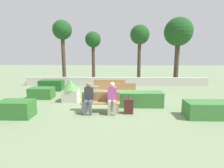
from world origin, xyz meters
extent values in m
plane|color=gray|center=(0.00, 0.00, 0.00)|extent=(60.00, 60.00, 0.00)
cube|color=beige|center=(0.00, 4.82, 0.34)|extent=(14.41, 0.30, 0.68)
cube|color=#A37A4C|center=(-0.64, -1.55, 0.42)|extent=(1.72, 0.44, 0.05)
cube|color=#A37A4C|center=(-0.64, -1.31, 0.64)|extent=(1.72, 0.04, 0.40)
cube|color=beige|center=(-1.27, -1.55, 0.20)|extent=(0.36, 0.40, 0.39)
cube|color=beige|center=(-0.01, -1.55, 0.20)|extent=(0.36, 0.40, 0.39)
cube|color=#A37A4C|center=(-0.42, 2.21, 0.42)|extent=(2.09, 0.44, 0.05)
cube|color=#A37A4C|center=(-0.42, 2.45, 0.64)|extent=(2.09, 0.04, 0.40)
cube|color=beige|center=(-1.24, 2.21, 0.20)|extent=(0.36, 0.40, 0.39)
cube|color=beige|center=(0.39, 2.21, 0.20)|extent=(0.36, 0.40, 0.39)
cube|color=#A37A4C|center=(0.10, 0.87, 0.42)|extent=(2.14, 0.44, 0.05)
cube|color=#A37A4C|center=(0.10, 1.11, 0.64)|extent=(2.14, 0.04, 0.40)
cube|color=beige|center=(-0.74, 0.87, 0.20)|extent=(0.36, 0.40, 0.39)
cube|color=beige|center=(0.94, 0.87, 0.20)|extent=(0.36, 0.40, 0.39)
cube|color=#515B70|center=(-1.25, -1.76, 0.51)|extent=(0.14, 0.46, 0.13)
cube|color=#515B70|center=(-1.05, -1.76, 0.51)|extent=(0.14, 0.46, 0.13)
cube|color=#515B70|center=(-1.27, -1.99, 0.29)|extent=(0.11, 0.11, 0.57)
cube|color=#515B70|center=(-1.03, -1.99, 0.29)|extent=(0.11, 0.11, 0.57)
cube|color=#333338|center=(-1.15, -1.52, 0.84)|extent=(0.38, 0.22, 0.54)
sphere|color=#936B4C|center=(-1.15, -1.54, 1.22)|extent=(0.21, 0.21, 0.21)
cube|color=#B2A893|center=(-0.23, -1.76, 0.51)|extent=(0.14, 0.46, 0.13)
cube|color=#B2A893|center=(-0.03, -1.76, 0.51)|extent=(0.14, 0.46, 0.13)
cube|color=#B2A893|center=(-0.25, -1.99, 0.29)|extent=(0.11, 0.11, 0.57)
cube|color=#B2A893|center=(-0.01, -1.99, 0.29)|extent=(0.11, 0.11, 0.57)
cube|color=#B74C9E|center=(-0.13, -1.52, 0.84)|extent=(0.38, 0.22, 0.54)
sphere|color=beige|center=(-0.13, -1.54, 1.23)|extent=(0.23, 0.23, 0.23)
cube|color=#33702D|center=(-4.00, -2.28, 0.34)|extent=(1.34, 0.81, 0.68)
cube|color=#33702D|center=(-4.27, 0.77, 0.31)|extent=(1.32, 0.86, 0.62)
cube|color=#235623|center=(-4.50, 2.94, 0.36)|extent=(1.62, 0.78, 0.72)
cube|color=#3D7A38|center=(3.85, -2.09, 0.32)|extent=(1.98, 0.89, 0.65)
cube|color=#3D7A38|center=(1.19, -0.63, 0.36)|extent=(2.20, 0.76, 0.71)
cube|color=beige|center=(-2.41, 0.18, 0.32)|extent=(0.81, 0.81, 0.64)
cone|color=#569347|center=(-2.41, 0.18, 0.90)|extent=(0.90, 0.90, 0.53)
cube|color=#471E19|center=(0.58, -1.73, 0.32)|extent=(0.38, 0.24, 0.65)
cylinder|color=#333338|center=(0.58, -1.73, 0.75)|extent=(0.02, 0.02, 0.20)
cylinder|color=#473828|center=(-4.26, 5.23, 1.99)|extent=(0.29, 0.29, 3.98)
sphere|color=#1E4C1E|center=(-4.26, 5.23, 4.40)|extent=(1.51, 1.51, 1.51)
cylinder|color=#473828|center=(-1.89, 5.66, 1.66)|extent=(0.27, 0.27, 3.33)
sphere|color=#1E4C1E|center=(-1.89, 5.66, 3.68)|extent=(1.29, 1.29, 1.29)
cylinder|color=#473828|center=(1.92, 5.79, 1.82)|extent=(0.28, 0.28, 3.64)
sphere|color=#1E4C1E|center=(1.92, 5.79, 4.07)|extent=(1.57, 1.57, 1.57)
cylinder|color=#473828|center=(5.03, 5.82, 1.83)|extent=(0.38, 0.38, 3.67)
sphere|color=#1E4C1E|center=(5.03, 5.82, 4.29)|extent=(2.27, 2.27, 2.27)
camera|label=1|loc=(0.08, -8.94, 2.55)|focal=28.00mm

